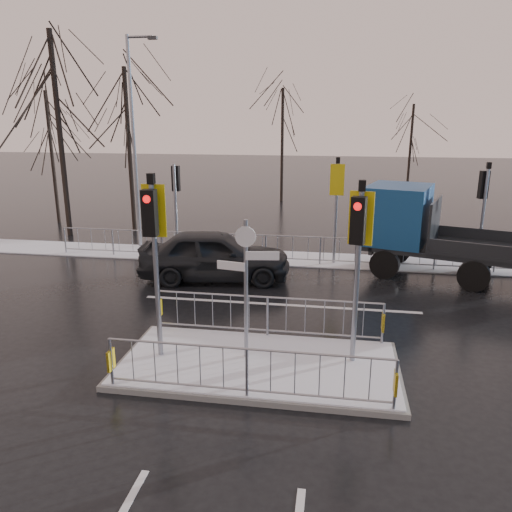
% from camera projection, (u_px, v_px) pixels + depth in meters
% --- Properties ---
extents(ground, '(120.00, 120.00, 0.00)m').
position_uv_depth(ground, '(258.00, 368.00, 10.80)').
color(ground, black).
rests_on(ground, ground).
extents(snow_verge, '(30.00, 2.00, 0.04)m').
position_uv_depth(snow_verge, '(294.00, 259.00, 18.96)').
color(snow_verge, silver).
rests_on(snow_verge, ground).
extents(lane_markings, '(8.00, 11.38, 0.01)m').
position_uv_depth(lane_markings, '(256.00, 375.00, 10.48)').
color(lane_markings, silver).
rests_on(lane_markings, ground).
extents(traffic_island, '(6.00, 3.04, 4.15)m').
position_uv_depth(traffic_island, '(258.00, 351.00, 10.70)').
color(traffic_island, slate).
rests_on(traffic_island, ground).
extents(far_kerb_fixtures, '(18.00, 0.65, 3.83)m').
position_uv_depth(far_kerb_fixtures, '(301.00, 237.00, 18.16)').
color(far_kerb_fixtures, gray).
rests_on(far_kerb_fixtures, ground).
extents(car_far_lane, '(5.16, 2.68, 1.68)m').
position_uv_depth(car_far_lane, '(215.00, 255.00, 16.43)').
color(car_far_lane, black).
rests_on(car_far_lane, ground).
extents(flatbed_truck, '(6.88, 4.18, 3.00)m').
position_uv_depth(flatbed_truck, '(424.00, 229.00, 16.77)').
color(flatbed_truck, black).
rests_on(flatbed_truck, ground).
extents(tree_near_a, '(4.75, 4.75, 8.97)m').
position_uv_depth(tree_near_a, '(56.00, 95.00, 21.22)').
color(tree_near_a, black).
rests_on(tree_near_a, ground).
extents(tree_near_b, '(4.00, 4.00, 7.55)m').
position_uv_depth(tree_near_b, '(127.00, 118.00, 22.52)').
color(tree_near_b, black).
rests_on(tree_near_b, ground).
extents(tree_near_c, '(3.50, 3.50, 6.61)m').
position_uv_depth(tree_near_c, '(49.00, 132.00, 24.35)').
color(tree_near_c, black).
rests_on(tree_near_c, ground).
extents(tree_far_a, '(3.75, 3.75, 7.08)m').
position_uv_depth(tree_far_a, '(282.00, 123.00, 30.70)').
color(tree_far_a, black).
rests_on(tree_far_a, ground).
extents(tree_far_b, '(3.25, 3.25, 6.14)m').
position_uv_depth(tree_far_b, '(412.00, 134.00, 31.53)').
color(tree_far_b, black).
rests_on(tree_far_b, ground).
extents(street_lamp_left, '(1.25, 0.18, 8.20)m').
position_uv_depth(street_lamp_left, '(135.00, 136.00, 19.61)').
color(street_lamp_left, gray).
rests_on(street_lamp_left, ground).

